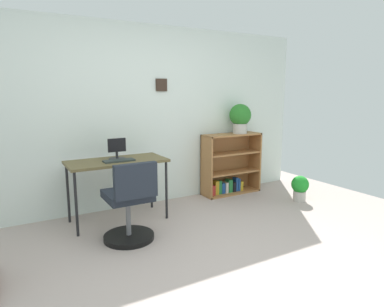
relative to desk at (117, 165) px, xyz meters
name	(u,v)px	position (x,y,z in m)	size (l,w,h in m)	color
ground_plane	(231,275)	(0.42, -1.68, -0.67)	(6.24, 6.24, 0.00)	#AE9C95
wall_back	(135,117)	(0.42, 0.47, 0.51)	(5.20, 0.12, 2.36)	silver
desk	(117,165)	(0.00, 0.00, 0.00)	(1.12, 0.53, 0.73)	brown
monitor	(117,150)	(0.02, 0.04, 0.17)	(0.21, 0.19, 0.25)	#262628
keyboard	(119,161)	(0.00, -0.08, 0.07)	(0.35, 0.14, 0.02)	#2C3533
office_chair	(130,207)	(-0.08, -0.63, -0.30)	(0.52, 0.55, 0.85)	black
bookshelf_low	(229,166)	(1.81, 0.28, -0.27)	(0.91, 0.30, 0.90)	#9F6B3B
potted_plant_on_shelf	(240,117)	(1.95, 0.22, 0.47)	(0.32, 0.32, 0.44)	#B7B2A8
potted_plant_floor	(300,187)	(2.42, -0.56, -0.47)	(0.24, 0.24, 0.36)	#B7B2A8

